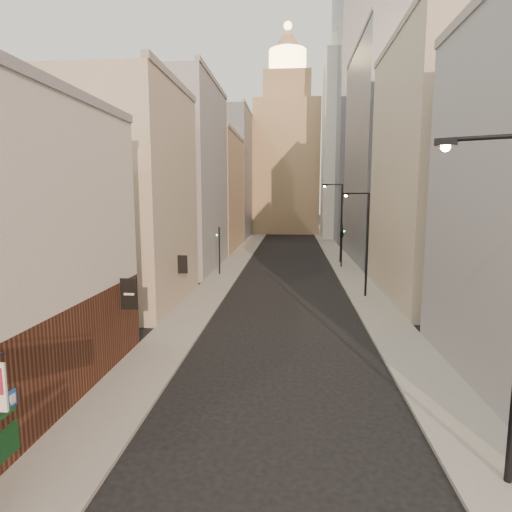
{
  "coord_description": "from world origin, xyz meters",
  "views": [
    {
      "loc": [
        0.35,
        -5.16,
        8.23
      ],
      "look_at": [
        -1.67,
        18.8,
        4.8
      ],
      "focal_mm": 30.0,
      "sensor_mm": 36.0,
      "label": 1
    }
  ],
  "objects_px": {
    "streetlamp_mid": "(365,239)",
    "streetlamp_far": "(339,218)",
    "white_tower": "(345,139)",
    "traffic_light_right": "(342,234)",
    "clock_tower": "(287,152)",
    "traffic_light_left": "(219,242)"
  },
  "relations": [
    {
      "from": "streetlamp_far",
      "to": "traffic_light_left",
      "type": "xyz_separation_m",
      "value": [
        -13.11,
        -9.13,
        -1.97
      ]
    },
    {
      "from": "clock_tower",
      "to": "traffic_light_left",
      "type": "distance_m",
      "value": 56.19
    },
    {
      "from": "white_tower",
      "to": "streetlamp_mid",
      "type": "xyz_separation_m",
      "value": [
        -3.87,
        -48.76,
        -13.79
      ]
    },
    {
      "from": "white_tower",
      "to": "traffic_light_left",
      "type": "xyz_separation_m",
      "value": [
        -17.06,
        -40.05,
        -15.12
      ]
    },
    {
      "from": "white_tower",
      "to": "traffic_light_left",
      "type": "distance_m",
      "value": 46.08
    },
    {
      "from": "streetlamp_far",
      "to": "traffic_light_right",
      "type": "distance_m",
      "value": 3.78
    },
    {
      "from": "white_tower",
      "to": "traffic_light_left",
      "type": "height_order",
      "value": "white_tower"
    },
    {
      "from": "streetlamp_far",
      "to": "traffic_light_right",
      "type": "bearing_deg",
      "value": -96.36
    },
    {
      "from": "clock_tower",
      "to": "traffic_light_left",
      "type": "xyz_separation_m",
      "value": [
        -6.06,
        -54.05,
        -14.14
      ]
    },
    {
      "from": "clock_tower",
      "to": "traffic_light_right",
      "type": "height_order",
      "value": "clock_tower"
    },
    {
      "from": "streetlamp_mid",
      "to": "streetlamp_far",
      "type": "height_order",
      "value": "streetlamp_far"
    },
    {
      "from": "white_tower",
      "to": "traffic_light_right",
      "type": "height_order",
      "value": "white_tower"
    },
    {
      "from": "traffic_light_left",
      "to": "streetlamp_far",
      "type": "bearing_deg",
      "value": -152.24
    },
    {
      "from": "white_tower",
      "to": "traffic_light_right",
      "type": "bearing_deg",
      "value": -96.63
    },
    {
      "from": "white_tower",
      "to": "streetlamp_far",
      "type": "distance_m",
      "value": 33.83
    },
    {
      "from": "traffic_light_right",
      "to": "clock_tower",
      "type": "bearing_deg",
      "value": -100.38
    },
    {
      "from": "traffic_light_right",
      "to": "streetlamp_far",
      "type": "bearing_deg",
      "value": -109.25
    },
    {
      "from": "traffic_light_left",
      "to": "traffic_light_right",
      "type": "relative_size",
      "value": 1.0
    },
    {
      "from": "clock_tower",
      "to": "streetlamp_far",
      "type": "relative_size",
      "value": 4.7
    },
    {
      "from": "white_tower",
      "to": "traffic_light_right",
      "type": "relative_size",
      "value": 8.3
    },
    {
      "from": "clock_tower",
      "to": "traffic_light_left",
      "type": "height_order",
      "value": "clock_tower"
    },
    {
      "from": "clock_tower",
      "to": "traffic_light_right",
      "type": "relative_size",
      "value": 8.98
    }
  ]
}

